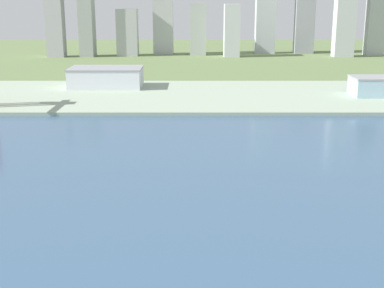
# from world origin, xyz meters

# --- Properties ---
(ground_plane) EXTENTS (2400.00, 2400.00, 0.00)m
(ground_plane) POSITION_xyz_m (0.00, 300.00, 0.00)
(ground_plane) COLOR #5F7546
(water_bay) EXTENTS (840.00, 360.00, 0.15)m
(water_bay) POSITION_xyz_m (0.00, 240.00, 0.07)
(water_bay) COLOR #385675
(water_bay) RESTS_ON ground
(industrial_pier) EXTENTS (840.00, 140.00, 2.50)m
(industrial_pier) POSITION_xyz_m (0.00, 490.00, 1.25)
(industrial_pier) COLOR #95A790
(industrial_pier) RESTS_ON ground
(warehouse_main) EXTENTS (59.65, 38.12, 16.25)m
(warehouse_main) POSITION_xyz_m (-61.84, 524.45, 10.65)
(warehouse_main) COLOR silver
(warehouse_main) RESTS_ON industrial_pier
(warehouse_annex) EXTENTS (37.49, 27.79, 14.21)m
(warehouse_annex) POSITION_xyz_m (148.75, 483.47, 9.63)
(warehouse_annex) COLOR #99BCD1
(warehouse_annex) RESTS_ON industrial_pier
(distant_skyline) EXTENTS (445.53, 69.69, 151.74)m
(distant_skyline) POSITION_xyz_m (52.04, 815.77, 58.75)
(distant_skyline) COLOR #ABA9B3
(distant_skyline) RESTS_ON ground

